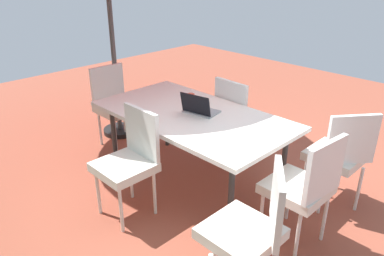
{
  "coord_description": "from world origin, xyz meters",
  "views": [
    {
      "loc": [
        -2.38,
        2.35,
        2.14
      ],
      "look_at": [
        0.0,
        0.0,
        0.62
      ],
      "focal_mm": 34.83,
      "sensor_mm": 36.0,
      "label": 1
    }
  ],
  "objects": [
    {
      "name": "cup",
      "position": [
        0.24,
        -0.22,
        0.82
      ],
      "size": [
        0.07,
        0.07,
        0.09
      ],
      "primitive_type": "cylinder",
      "color": "#CC4C33",
      "rests_on": "dining_table"
    },
    {
      "name": "chair_west",
      "position": [
        -1.26,
        0.02,
        0.55
      ],
      "size": [
        0.48,
        0.47,
        0.98
      ],
      "rotation": [
        0.0,
        0.0,
        1.47
      ],
      "color": "silver",
      "rests_on": "ground_plane"
    },
    {
      "name": "chair_south",
      "position": [
        -0.02,
        -0.72,
        0.55
      ],
      "size": [
        0.46,
        0.47,
        0.98
      ],
      "rotation": [
        0.0,
        0.0,
        -0.04
      ],
      "color": "silver",
      "rests_on": "ground_plane"
    },
    {
      "name": "chair_north",
      "position": [
        0.04,
        0.73,
        0.55
      ],
      "size": [
        0.46,
        0.46,
        0.98
      ],
      "rotation": [
        0.0,
        0.0,
        3.13
      ],
      "color": "silver",
      "rests_on": "ground_plane"
    },
    {
      "name": "ground_plane",
      "position": [
        0.0,
        0.0,
        -0.01
      ],
      "size": [
        10.0,
        10.0,
        0.02
      ],
      "primitive_type": "cube",
      "color": "#9E4C38"
    },
    {
      "name": "dining_table",
      "position": [
        0.0,
        0.0,
        0.73
      ],
      "size": [
        1.97,
        1.06,
        0.78
      ],
      "color": "silver",
      "rests_on": "ground_plane"
    },
    {
      "name": "laptop",
      "position": [
        -0.05,
        -0.05,
        0.82
      ],
      "size": [
        0.36,
        0.3,
        0.21
      ],
      "rotation": [
        0.0,
        0.0,
        0.19
      ],
      "color": "gray",
      "rests_on": "dining_table"
    },
    {
      "name": "chair_northwest",
      "position": [
        -1.27,
        0.71,
        0.55
      ],
      "size": [
        0.58,
        0.58,
        0.98
      ],
      "rotation": [
        0.0,
        0.0,
        2.21
      ],
      "color": "silver",
      "rests_on": "ground_plane"
    },
    {
      "name": "chair_east",
      "position": [
        1.3,
        0.03,
        0.55
      ],
      "size": [
        0.47,
        0.46,
        0.98
      ],
      "rotation": [
        0.0,
        0.0,
        4.68
      ],
      "color": "silver",
      "rests_on": "ground_plane"
    },
    {
      "name": "chair_southwest",
      "position": [
        -1.21,
        -0.67,
        0.55
      ],
      "size": [
        0.58,
        0.58,
        0.98
      ],
      "rotation": [
        0.0,
        0.0,
        0.92
      ],
      "color": "silver",
      "rests_on": "ground_plane"
    }
  ]
}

